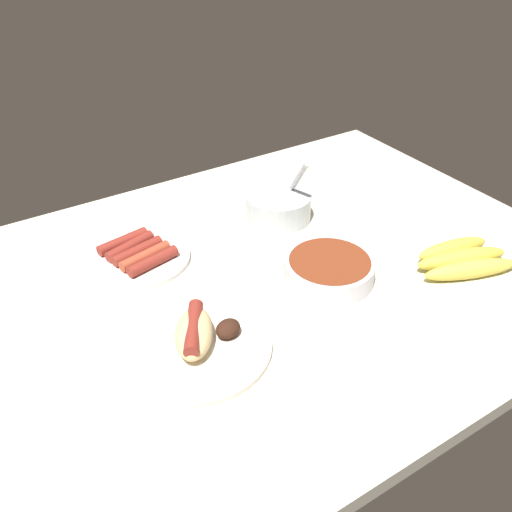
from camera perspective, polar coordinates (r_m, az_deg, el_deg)
ground_plane at (r=109.30cm, az=1.54°, el=-2.22°), size 120.00×90.00×3.00cm
bowl_coleslaw at (r=123.30cm, az=2.28°, el=5.18°), size 14.30×14.30×15.48cm
bowl_chili at (r=105.92cm, az=7.42°, el=-1.30°), size 16.92×16.92×4.36cm
plate_hotdog_assembled at (r=92.01cm, az=-6.08°, el=-8.46°), size 25.09×25.09×5.61cm
banana_bunch at (r=115.58cm, az=20.13°, el=-0.31°), size 20.12×14.49×3.80cm
plate_sausages at (r=113.28cm, az=-11.86°, el=0.08°), size 20.46×20.46×3.23cm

